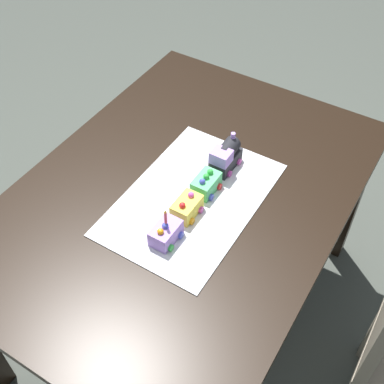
% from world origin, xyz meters
% --- Properties ---
extents(ground_plane, '(8.00, 8.00, 0.00)m').
position_xyz_m(ground_plane, '(0.00, 0.00, 0.00)').
color(ground_plane, '#474C44').
extents(dining_table, '(1.40, 1.00, 0.74)m').
position_xyz_m(dining_table, '(0.00, 0.00, 0.63)').
color(dining_table, black).
rests_on(dining_table, ground).
extents(cake_board, '(0.60, 0.40, 0.00)m').
position_xyz_m(cake_board, '(0.01, 0.04, 0.74)').
color(cake_board, silver).
rests_on(cake_board, dining_table).
extents(cake_locomotive, '(0.14, 0.08, 0.12)m').
position_xyz_m(cake_locomotive, '(-0.18, 0.06, 0.79)').
color(cake_locomotive, '#232328').
rests_on(cake_locomotive, cake_board).
extents(cake_car_caboose_mint_green, '(0.10, 0.08, 0.07)m').
position_xyz_m(cake_car_caboose_mint_green, '(-0.05, 0.06, 0.77)').
color(cake_car_caboose_mint_green, '#59CC7A').
rests_on(cake_car_caboose_mint_green, cake_board).
extents(cake_car_tanker_lemon, '(0.10, 0.08, 0.07)m').
position_xyz_m(cake_car_tanker_lemon, '(0.07, 0.06, 0.77)').
color(cake_car_tanker_lemon, '#F4E04C').
rests_on(cake_car_tanker_lemon, cake_board).
extents(cake_car_gondola_lavender, '(0.10, 0.08, 0.07)m').
position_xyz_m(cake_car_gondola_lavender, '(0.19, 0.06, 0.77)').
color(cake_car_gondola_lavender, '#AD84E0').
rests_on(cake_car_gondola_lavender, cake_board).
extents(birthday_candle, '(0.01, 0.01, 0.06)m').
position_xyz_m(birthday_candle, '(0.19, 0.06, 0.84)').
color(birthday_candle, '#F24C59').
rests_on(birthday_candle, cake_car_gondola_lavender).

